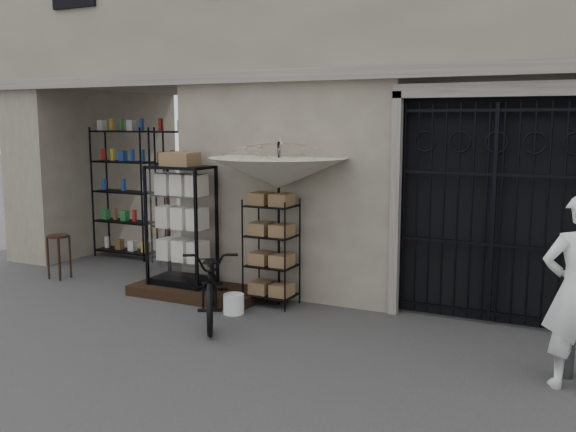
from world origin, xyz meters
The scene contains 14 objects.
ground centered at (0.00, 0.00, 0.00)m, with size 80.00×80.00×0.00m, color black.
main_building centered at (0.00, 4.00, 4.50)m, with size 14.00×4.00×9.00m, color gray.
shop_recess centered at (-4.50, 2.80, 1.50)m, with size 3.00×1.70×3.00m, color black.
shop_shelving centered at (-4.55, 3.30, 1.25)m, with size 2.70×0.50×2.50m, color black.
iron_gate centered at (1.75, 2.28, 1.50)m, with size 2.50×0.21×3.00m.
step_platform centered at (-2.40, 1.55, 0.07)m, with size 2.00×0.90×0.15m, color black.
display_cabinet centered at (-2.70, 1.60, 0.96)m, with size 0.98×0.69×1.95m.
wire_rack centered at (-1.19, 1.66, 0.75)m, with size 0.73×0.57×1.53m.
market_umbrella centered at (-1.10, 1.72, 2.01)m, with size 1.85×1.89×2.80m.
white_bucket centered at (-1.45, 1.04, 0.14)m, with size 0.28×0.28×0.27m, color white.
bicycle centered at (-1.56, 0.67, 0.00)m, with size 0.67×1.01×1.93m, color black.
wooden_stool centered at (-5.10, 1.46, 0.39)m, with size 0.37×0.37×0.74m.
steel_bollard centered at (2.77, 0.67, 0.37)m, with size 0.14×0.14×0.74m, color #484A4D.
shopkeeper centered at (2.83, 0.43, 0.00)m, with size 0.71×1.96×0.47m, color white.
Camera 1 is at (2.98, -6.24, 2.62)m, focal length 40.00 mm.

